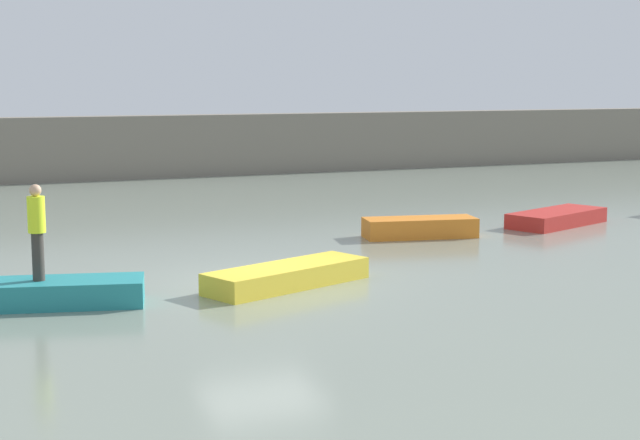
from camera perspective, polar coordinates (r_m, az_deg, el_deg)
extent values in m
plane|color=gray|center=(19.81, -3.53, -3.76)|extent=(120.00, 120.00, 0.00)
cube|color=gray|center=(40.94, -13.85, 4.13)|extent=(80.00, 1.20, 2.63)
cube|color=teal|center=(18.49, -16.25, -4.19)|extent=(3.93, 1.99, 0.48)
cube|color=gold|center=(19.45, -1.94, -3.32)|extent=(3.77, 2.33, 0.43)
cube|color=orange|center=(25.57, 5.93, -0.45)|extent=(3.09, 1.56, 0.52)
cube|color=red|center=(28.35, 13.83, 0.12)|extent=(3.57, 2.43, 0.42)
cylinder|color=#38332D|center=(18.36, -16.34, -2.09)|extent=(0.22, 0.22, 0.89)
cylinder|color=#D8F226|center=(18.24, -16.44, 0.31)|extent=(0.32, 0.32, 0.67)
sphere|color=tan|center=(18.18, -16.49, 1.69)|extent=(0.22, 0.22, 0.22)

